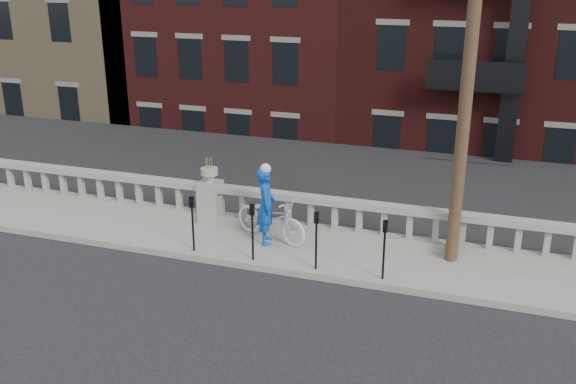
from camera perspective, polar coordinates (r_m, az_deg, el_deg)
name	(u,v)px	position (r m, az deg, el deg)	size (l,w,h in m)	color
ground	(132,296)	(14.00, -13.71, -8.96)	(120.00, 120.00, 0.00)	black
sidewalk	(196,238)	(16.29, -8.22, -4.03)	(32.00, 2.20, 0.15)	gray
balustrade	(211,204)	(16.86, -6.89, -1.05)	(28.00, 0.34, 1.03)	gray
planter_pedestal	(210,197)	(16.80, -6.91, -0.44)	(0.55, 0.55, 1.76)	gray
lower_level	(377,44)	(34.11, 7.93, 12.93)	(80.00, 44.00, 20.80)	#605E59
utility_pole	(472,33)	(13.92, 16.05, 13.44)	(1.60, 0.28, 10.00)	#422D1E
parking_meter_a	(192,218)	(15.07, -8.50, -2.26)	(0.10, 0.09, 1.36)	black
parking_meter_b	(252,225)	(14.49, -3.18, -2.99)	(0.10, 0.09, 1.36)	black
parking_meter_c	(316,234)	(14.04, 2.53, -3.75)	(0.10, 0.09, 1.36)	black
parking_meter_d	(384,243)	(13.75, 8.57, -4.50)	(0.10, 0.09, 1.36)	black
bicycle	(271,218)	(15.67, -1.53, -2.30)	(0.74, 2.11, 1.11)	silver
cyclist	(266,206)	(15.35, -1.97, -1.23)	(0.69, 0.45, 1.89)	#0C46B7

